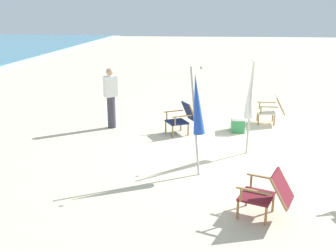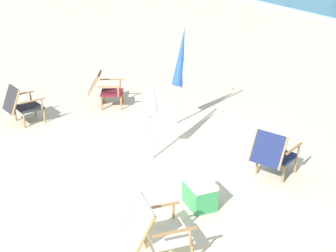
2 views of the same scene
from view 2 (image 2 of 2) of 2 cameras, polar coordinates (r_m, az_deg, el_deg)
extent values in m
plane|color=beige|center=(7.91, -3.68, -4.83)|extent=(80.00, 80.00, 0.00)
cube|color=beige|center=(5.71, 0.03, -13.00)|extent=(0.55, 0.51, 0.04)
cube|color=beige|center=(5.49, -3.59, -11.75)|extent=(0.51, 0.30, 0.48)
cylinder|color=olive|center=(6.04, 1.25, -12.61)|extent=(0.04, 0.04, 0.32)
cylinder|color=olive|center=(5.93, -2.77, -13.40)|extent=(0.04, 0.04, 0.32)
cube|color=olive|center=(5.80, -1.09, -9.75)|extent=(0.07, 0.53, 0.02)
cylinder|color=olive|center=(5.91, 0.67, -10.33)|extent=(0.04, 0.04, 0.22)
cube|color=olive|center=(5.36, 0.84, -12.78)|extent=(0.07, 0.53, 0.02)
cylinder|color=olive|center=(5.48, 2.73, -13.33)|extent=(0.04, 0.04, 0.22)
cylinder|color=olive|center=(5.70, -4.31, -10.37)|extent=(0.06, 0.28, 0.48)
cylinder|color=olive|center=(5.29, -2.81, -13.24)|extent=(0.06, 0.28, 0.48)
cube|color=#19234C|center=(7.72, 13.15, -3.51)|extent=(0.68, 0.67, 0.04)
cube|color=#19234C|center=(7.34, 12.08, -2.78)|extent=(0.55, 0.44, 0.49)
cylinder|color=olive|center=(8.05, 12.28, -3.55)|extent=(0.04, 0.04, 0.32)
cylinder|color=olive|center=(7.88, 15.28, -4.47)|extent=(0.04, 0.04, 0.32)
cylinder|color=olive|center=(7.71, 10.77, -4.67)|extent=(0.04, 0.04, 0.32)
cylinder|color=olive|center=(7.53, 13.87, -5.66)|extent=(0.04, 0.04, 0.32)
cube|color=olive|center=(7.72, 11.39, -1.54)|extent=(0.28, 0.49, 0.02)
cylinder|color=olive|center=(7.92, 11.99, -1.83)|extent=(0.04, 0.04, 0.22)
cube|color=olive|center=(7.51, 15.12, -2.63)|extent=(0.28, 0.49, 0.02)
cylinder|color=olive|center=(7.71, 15.64, -2.90)|extent=(0.04, 0.04, 0.22)
cylinder|color=olive|center=(7.44, 10.36, -2.26)|extent=(0.15, 0.24, 0.49)
cylinder|color=olive|center=(7.24, 13.85, -3.32)|extent=(0.15, 0.24, 0.49)
cube|color=maroon|center=(10.51, -6.85, 4.07)|extent=(0.66, 0.64, 0.04)
cube|color=maroon|center=(10.49, -8.96, 5.19)|extent=(0.57, 0.46, 0.46)
cylinder|color=olive|center=(10.77, -5.56, 3.68)|extent=(0.04, 0.04, 0.32)
cylinder|color=olive|center=(10.33, -5.73, 2.83)|extent=(0.04, 0.04, 0.32)
cylinder|color=olive|center=(10.81, -7.85, 3.65)|extent=(0.04, 0.04, 0.32)
cylinder|color=olive|center=(10.37, -8.12, 2.80)|extent=(0.04, 0.04, 0.32)
cube|color=olive|center=(10.72, -6.88, 5.66)|extent=(0.23, 0.50, 0.02)
cylinder|color=olive|center=(10.73, -5.85, 5.12)|extent=(0.04, 0.04, 0.22)
cube|color=olive|center=(10.18, -7.16, 4.74)|extent=(0.23, 0.50, 0.02)
cylinder|color=olive|center=(10.20, -6.08, 4.17)|extent=(0.04, 0.04, 0.22)
cylinder|color=olive|center=(10.73, -8.79, 5.60)|extent=(0.15, 0.30, 0.47)
cylinder|color=olive|center=(10.25, -9.13, 4.76)|extent=(0.15, 0.30, 0.47)
cube|color=#28282D|center=(9.97, -16.60, 2.22)|extent=(0.63, 0.60, 0.04)
cube|color=#28282D|center=(9.79, -18.59, 3.08)|extent=(0.54, 0.36, 0.49)
cylinder|color=olive|center=(10.31, -15.90, 2.01)|extent=(0.04, 0.04, 0.32)
cylinder|color=olive|center=(9.90, -14.84, 1.26)|extent=(0.04, 0.04, 0.32)
cylinder|color=olive|center=(10.17, -18.12, 1.45)|extent=(0.04, 0.04, 0.32)
cylinder|color=olive|center=(9.75, -17.14, 0.68)|extent=(0.04, 0.04, 0.32)
cube|color=olive|center=(10.15, -17.45, 3.78)|extent=(0.17, 0.52, 0.02)
cylinder|color=olive|center=(10.24, -16.41, 3.43)|extent=(0.04, 0.04, 0.22)
cube|color=olive|center=(9.65, -16.22, 2.96)|extent=(0.17, 0.52, 0.02)
cylinder|color=olive|center=(9.75, -15.14, 2.60)|extent=(0.04, 0.04, 0.22)
cylinder|color=olive|center=(10.02, -19.11, 3.45)|extent=(0.10, 0.24, 0.49)
cylinder|color=olive|center=(9.56, -18.06, 2.68)|extent=(0.10, 0.24, 0.49)
cylinder|color=#B7B2A8|center=(9.22, 1.83, 6.25)|extent=(0.23, 0.25, 2.09)
cone|color=blue|center=(9.13, 1.59, 8.47)|extent=(0.40, 0.41, 1.17)
sphere|color=#B7B2A8|center=(9.01, 1.12, 12.69)|extent=(0.06, 0.06, 0.06)
cylinder|color=#B7B2A8|center=(7.82, -2.39, 3.19)|extent=(0.27, 0.07, 2.09)
cone|color=white|center=(7.67, -2.30, 5.68)|extent=(0.36, 0.25, 1.17)
sphere|color=#B7B2A8|center=(7.43, -2.12, 10.54)|extent=(0.06, 0.06, 0.06)
cube|color=#338C4C|center=(6.74, 3.86, -8.45)|extent=(0.48, 0.34, 0.34)
cube|color=white|center=(6.64, 3.91, -6.97)|extent=(0.49, 0.35, 0.06)
camera|label=1|loc=(15.62, -10.50, 20.28)|focal=42.00mm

